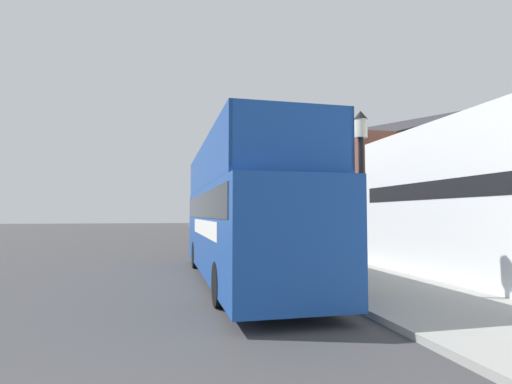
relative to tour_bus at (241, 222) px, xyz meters
name	(u,v)px	position (x,y,z in m)	size (l,w,h in m)	color
ground_plane	(134,250)	(-4.11, 11.64, -1.85)	(144.00, 144.00, 0.00)	#3D3D3F
sidewalk	(277,251)	(3.57, 8.64, -1.78)	(3.73, 108.00, 0.14)	#999993
brick_terrace_rear	(317,189)	(8.43, 14.96, 2.07)	(6.00, 24.60, 7.84)	brown
tour_bus	(241,222)	(0.00, 0.00, 0.00)	(2.63, 11.17, 4.21)	#19479E
parked_car_ahead_of_bus	(223,241)	(0.57, 8.26, -1.18)	(1.90, 3.95, 1.43)	navy
lamp_post_nearest	(361,166)	(2.32, -3.57, 1.39)	(0.35, 0.35, 4.48)	black
lamp_post_second	(261,188)	(2.15, 6.38, 1.49)	(0.35, 0.35, 4.64)	black
lamp_post_third	(230,198)	(2.20, 16.33, 1.39)	(0.35, 0.35, 4.46)	black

